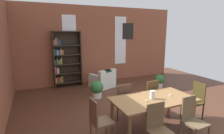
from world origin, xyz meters
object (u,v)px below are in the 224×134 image
Objects in this scene: bookshelf_tall at (65,59)px; potted_plant_by_shelf at (97,89)px; dining_chair_head_right at (195,100)px; dining_chair_near_left at (159,128)px; dining_chair_head_left at (99,120)px; dining_chair_near_right at (192,119)px; dining_chair_far_right at (149,95)px; dining_table at (153,102)px; potted_plant_corner at (160,80)px; armchair_white at (103,80)px; dining_chair_far_left at (122,100)px; vase_on_table at (152,95)px.

bookshelf_tall reaches higher than potted_plant_by_shelf.
dining_chair_near_left is at bearing -157.18° from dining_chair_head_right.
dining_chair_head_left is 2.55m from potted_plant_by_shelf.
dining_chair_near_right and dining_chair_head_left have the same top height.
bookshelf_tall is at bearing 115.66° from dining_chair_far_right.
dining_chair_head_left is at bearing -179.75° from dining_table.
dining_chair_head_right is 1.70× the size of potted_plant_corner.
bookshelf_tall is 1.73m from armchair_white.
dining_chair_near_right is 1.00× the size of dining_chair_far_left.
dining_chair_head_left reaches higher than dining_table.
dining_chair_near_right is 1.60× the size of potted_plant_by_shelf.
potted_plant_by_shelf is at bearing 93.10° from dining_chair_far_left.
dining_chair_near_left is at bearing -120.10° from dining_chair_far_right.
dining_chair_near_left is (-1.72, -0.72, 0.00)m from dining_chair_head_right.
dining_table is at bearing -91.97° from armchair_white.
dining_chair_head_left is at bearing -112.40° from armchair_white.
potted_plant_by_shelf is (-0.09, 1.68, -0.19)m from dining_chair_far_left.
dining_chair_head_right is 1.00× the size of dining_chair_near_left.
dining_chair_head_left is 1.60× the size of potted_plant_by_shelf.
dining_chair_far_left is 3.57m from bookshelf_tall.
dining_chair_far_left is (-0.83, 1.45, 0.00)m from dining_chair_near_right.
dining_table is 1.96× the size of dining_chair_near_right.
dining_table is at bearing 179.90° from dining_chair_head_right.
bookshelf_tall is at bearing 103.25° from dining_chair_far_left.
dining_chair_near_left reaches higher than armchair_white.
potted_plant_by_shelf is at bearing 101.88° from dining_table.
bookshelf_tall is (-0.80, 4.88, 0.60)m from dining_chair_near_left.
dining_chair_head_left is (-1.73, -0.73, 0.00)m from dining_chair_far_right.
potted_plant_corner is at bearing -28.03° from armchair_white.
bookshelf_tall is at bearing 152.00° from potted_plant_corner.
dining_chair_head_left is 4.20m from bookshelf_tall.
dining_chair_near_left is 4.21m from armchair_white.
dining_chair_far_left is 1.60× the size of potted_plant_by_shelf.
armchair_white is (-0.31, 2.72, -0.23)m from dining_chair_far_right.
dining_chair_near_left is 0.83m from dining_chair_near_right.
vase_on_table is at bearing -92.52° from armchair_white.
bookshelf_tall is 2.05m from potted_plant_by_shelf.
dining_chair_head_right and dining_chair_head_left have the same top height.
dining_chair_head_left is at bearing 157.23° from dining_chair_near_right.
dining_chair_head_right is 1.00× the size of dining_chair_far_left.
dining_chair_far_right is (0.84, 1.45, 0.00)m from dining_chair_near_left.
dining_chair_near_left is (-0.42, -0.73, -0.16)m from dining_table.
potted_plant_by_shelf is 2.61m from potted_plant_corner.
dining_chair_far_left is at bearing 117.73° from vase_on_table.
potted_plant_corner is at bearing 35.08° from dining_chair_head_left.
dining_chair_near_left is at bearing -90.09° from dining_chair_far_left.
dining_table is 0.83× the size of bookshelf_tall.
vase_on_table is 0.19× the size of dining_chair_near_left.
dining_chair_head_left is (-1.27, -0.01, -0.33)m from vase_on_table.
armchair_white is (1.34, -0.71, -0.84)m from bookshelf_tall.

